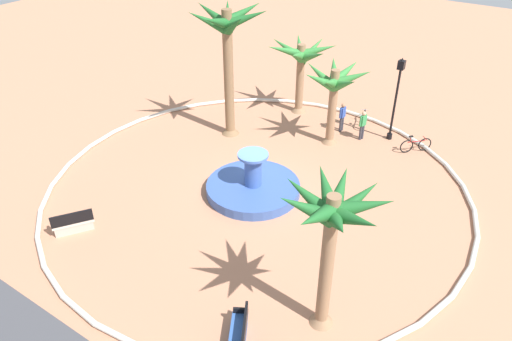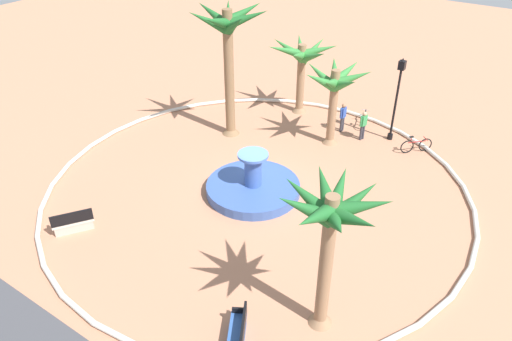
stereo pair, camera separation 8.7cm
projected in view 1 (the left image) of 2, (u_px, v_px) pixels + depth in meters
The scene contains 14 objects.
ground_plane at pixel (257, 188), 22.03m from camera, with size 80.00×80.00×0.00m, color tan.
plaza_curb at pixel (257, 186), 21.97m from camera, with size 18.87×18.87×0.20m, color silver.
fountain at pixel (253, 187), 21.55m from camera, with size 4.18×4.18×2.01m.
palm_tree_near_fountain at pixel (332, 221), 13.42m from camera, with size 3.27×3.35×5.27m.
palm_tree_by_curb at pixel (335, 86), 23.84m from camera, with size 3.48×3.67×4.27m.
palm_tree_mid_plaza at pixel (228, 41), 23.64m from camera, with size 4.02×4.11×6.90m.
palm_tree_far_side at pixel (301, 59), 26.98m from camera, with size 3.85×3.85×4.30m.
bench_east at pixel (239, 336), 14.77m from camera, with size 1.23×1.64×1.00m.
bench_west at pixel (73, 224), 19.29m from camera, with size 1.31×1.61×1.00m.
lamppost at pixel (397, 93), 24.47m from camera, with size 0.32×0.32×4.48m.
bicycle_red_frame at pixel (416, 145), 24.54m from camera, with size 1.24×1.28×0.94m.
bicycle_by_lamppost at pixel (363, 119), 27.02m from camera, with size 0.63×1.66×0.94m.
person_cyclist_helmet at pixel (342, 116), 26.15m from camera, with size 0.23×0.53×1.63m.
person_cyclist_photo at pixel (363, 124), 25.37m from camera, with size 0.28×0.51×1.61m.
Camera 1 is at (-10.01, 15.07, 12.58)m, focal length 34.04 mm.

